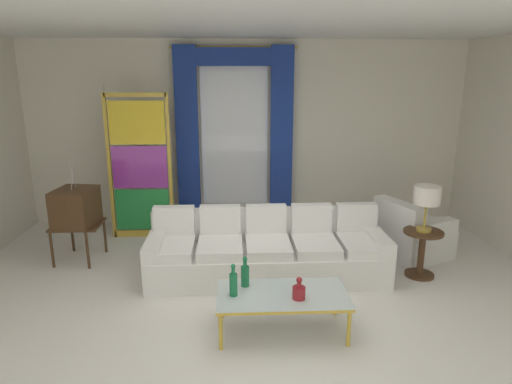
{
  "coord_description": "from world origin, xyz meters",
  "views": [
    {
      "loc": [
        -0.18,
        -4.4,
        2.46
      ],
      "look_at": [
        0.06,
        0.9,
        1.05
      ],
      "focal_mm": 31.23,
      "sensor_mm": 36.0,
      "label": 1
    }
  ],
  "objects_px": {
    "bottle_blue_decanter": "(233,283)",
    "round_side_table": "(422,249)",
    "couch_white_long": "(267,251)",
    "vintage_tv": "(76,208)",
    "peacock_figurine": "(172,229)",
    "coffee_table": "(282,296)",
    "bottle_amber_squat": "(245,274)",
    "bottle_crystal_tall": "(299,291)",
    "armchair_white": "(410,235)",
    "stained_glass_divider": "(140,170)",
    "table_lamp_brass": "(427,197)"
  },
  "relations": [
    {
      "from": "table_lamp_brass",
      "to": "bottle_blue_decanter",
      "type": "bearing_deg",
      "value": -153.01
    },
    {
      "from": "bottle_crystal_tall",
      "to": "armchair_white",
      "type": "relative_size",
      "value": 0.21
    },
    {
      "from": "bottle_amber_squat",
      "to": "coffee_table",
      "type": "bearing_deg",
      "value": -25.35
    },
    {
      "from": "bottle_blue_decanter",
      "to": "stained_glass_divider",
      "type": "bearing_deg",
      "value": 116.96
    },
    {
      "from": "bottle_blue_decanter",
      "to": "armchair_white",
      "type": "relative_size",
      "value": 0.31
    },
    {
      "from": "bottle_crystal_tall",
      "to": "round_side_table",
      "type": "height_order",
      "value": "bottle_crystal_tall"
    },
    {
      "from": "bottle_blue_decanter",
      "to": "vintage_tv",
      "type": "relative_size",
      "value": 0.24
    },
    {
      "from": "bottle_crystal_tall",
      "to": "round_side_table",
      "type": "bearing_deg",
      "value": 36.64
    },
    {
      "from": "bottle_crystal_tall",
      "to": "bottle_blue_decanter",
      "type": "bearing_deg",
      "value": 171.8
    },
    {
      "from": "coffee_table",
      "to": "table_lamp_brass",
      "type": "xyz_separation_m",
      "value": [
        1.86,
        1.16,
        0.65
      ]
    },
    {
      "from": "bottle_blue_decanter",
      "to": "table_lamp_brass",
      "type": "relative_size",
      "value": 0.57
    },
    {
      "from": "bottle_amber_squat",
      "to": "vintage_tv",
      "type": "relative_size",
      "value": 0.23
    },
    {
      "from": "vintage_tv",
      "to": "peacock_figurine",
      "type": "distance_m",
      "value": 1.4
    },
    {
      "from": "bottle_blue_decanter",
      "to": "round_side_table",
      "type": "bearing_deg",
      "value": 26.99
    },
    {
      "from": "vintage_tv",
      "to": "peacock_figurine",
      "type": "height_order",
      "value": "vintage_tv"
    },
    {
      "from": "bottle_crystal_tall",
      "to": "table_lamp_brass",
      "type": "distance_m",
      "value": 2.21
    },
    {
      "from": "peacock_figurine",
      "to": "round_side_table",
      "type": "height_order",
      "value": "round_side_table"
    },
    {
      "from": "bottle_blue_decanter",
      "to": "stained_glass_divider",
      "type": "distance_m",
      "value": 3.15
    },
    {
      "from": "bottle_crystal_tall",
      "to": "peacock_figurine",
      "type": "bearing_deg",
      "value": 121.21
    },
    {
      "from": "couch_white_long",
      "to": "peacock_figurine",
      "type": "distance_m",
      "value": 1.75
    },
    {
      "from": "bottle_crystal_tall",
      "to": "armchair_white",
      "type": "bearing_deg",
      "value": 46.58
    },
    {
      "from": "peacock_figurine",
      "to": "bottle_blue_decanter",
      "type": "bearing_deg",
      "value": -69.34
    },
    {
      "from": "couch_white_long",
      "to": "vintage_tv",
      "type": "distance_m",
      "value": 2.61
    },
    {
      "from": "bottle_blue_decanter",
      "to": "vintage_tv",
      "type": "bearing_deg",
      "value": 137.93
    },
    {
      "from": "armchair_white",
      "to": "peacock_figurine",
      "type": "height_order",
      "value": "armchair_white"
    },
    {
      "from": "vintage_tv",
      "to": "stained_glass_divider",
      "type": "bearing_deg",
      "value": 51.62
    },
    {
      "from": "peacock_figurine",
      "to": "bottle_crystal_tall",
      "type": "bearing_deg",
      "value": -58.79
    },
    {
      "from": "peacock_figurine",
      "to": "bottle_amber_squat",
      "type": "bearing_deg",
      "value": -65.26
    },
    {
      "from": "coffee_table",
      "to": "bottle_crystal_tall",
      "type": "distance_m",
      "value": 0.21
    },
    {
      "from": "vintage_tv",
      "to": "peacock_figurine",
      "type": "xyz_separation_m",
      "value": [
        1.17,
        0.56,
        -0.51
      ]
    },
    {
      "from": "bottle_crystal_tall",
      "to": "round_side_table",
      "type": "xyz_separation_m",
      "value": [
        1.72,
        1.28,
        -0.13
      ]
    },
    {
      "from": "couch_white_long",
      "to": "bottle_blue_decanter",
      "type": "relative_size",
      "value": 9.0
    },
    {
      "from": "couch_white_long",
      "to": "bottle_amber_squat",
      "type": "bearing_deg",
      "value": -104.72
    },
    {
      "from": "couch_white_long",
      "to": "stained_glass_divider",
      "type": "distance_m",
      "value": 2.44
    },
    {
      "from": "bottle_amber_squat",
      "to": "peacock_figurine",
      "type": "bearing_deg",
      "value": 114.74
    },
    {
      "from": "bottle_crystal_tall",
      "to": "couch_white_long",
      "type": "bearing_deg",
      "value": 98.14
    },
    {
      "from": "vintage_tv",
      "to": "couch_white_long",
      "type": "bearing_deg",
      "value": -12.77
    },
    {
      "from": "armchair_white",
      "to": "table_lamp_brass",
      "type": "xyz_separation_m",
      "value": [
        -0.12,
        -0.66,
        0.74
      ]
    },
    {
      "from": "coffee_table",
      "to": "stained_glass_divider",
      "type": "distance_m",
      "value": 3.4
    },
    {
      "from": "round_side_table",
      "to": "table_lamp_brass",
      "type": "height_order",
      "value": "table_lamp_brass"
    },
    {
      "from": "bottle_blue_decanter",
      "to": "bottle_crystal_tall",
      "type": "height_order",
      "value": "bottle_blue_decanter"
    },
    {
      "from": "couch_white_long",
      "to": "armchair_white",
      "type": "xyz_separation_m",
      "value": [
        2.04,
        0.52,
        -0.02
      ]
    },
    {
      "from": "bottle_amber_squat",
      "to": "table_lamp_brass",
      "type": "height_order",
      "value": "table_lamp_brass"
    },
    {
      "from": "bottle_blue_decanter",
      "to": "peacock_figurine",
      "type": "bearing_deg",
      "value": 110.66
    },
    {
      "from": "bottle_amber_squat",
      "to": "table_lamp_brass",
      "type": "distance_m",
      "value": 2.48
    },
    {
      "from": "coffee_table",
      "to": "stained_glass_divider",
      "type": "xyz_separation_m",
      "value": [
        -1.88,
        2.74,
        0.68
      ]
    },
    {
      "from": "coffee_table",
      "to": "peacock_figurine",
      "type": "distance_m",
      "value": 2.81
    },
    {
      "from": "bottle_amber_squat",
      "to": "round_side_table",
      "type": "height_order",
      "value": "bottle_amber_squat"
    },
    {
      "from": "vintage_tv",
      "to": "round_side_table",
      "type": "xyz_separation_m",
      "value": [
        4.43,
        -0.71,
        -0.37
      ]
    },
    {
      "from": "vintage_tv",
      "to": "stained_glass_divider",
      "type": "relative_size",
      "value": 0.61
    }
  ]
}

